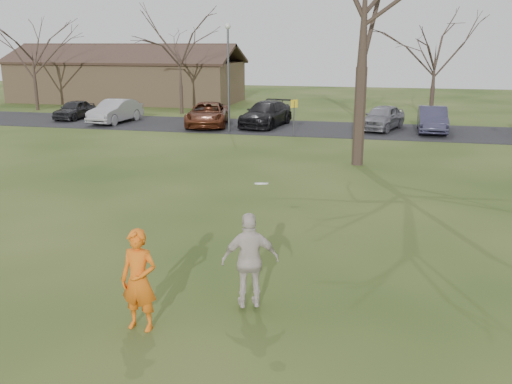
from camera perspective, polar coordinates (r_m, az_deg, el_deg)
ground at (r=11.11m, az=-4.84°, el=-12.80°), size 120.00×120.00×0.00m
parking_strip at (r=34.84m, az=7.97°, el=6.40°), size 62.00×6.50×0.04m
player_defender at (r=10.53m, az=-11.92°, el=-8.85°), size 0.73×0.50×1.94m
car_0 at (r=41.08m, az=-18.13°, el=8.05°), size 1.56×3.84×1.30m
car_1 at (r=38.37m, az=-14.24°, el=8.05°), size 2.06×4.76×1.52m
car_2 at (r=35.76m, az=-4.96°, el=7.94°), size 3.47×5.74×1.49m
car_3 at (r=35.65m, az=1.05°, el=8.02°), size 2.95×5.58×1.54m
car_4 at (r=34.98m, az=12.84°, el=7.48°), size 3.04×4.73×1.50m
car_5 at (r=34.77m, az=17.64°, el=7.11°), size 1.64×4.57×1.50m
catching_play at (r=10.95m, az=-0.60°, el=-7.02°), size 1.22×0.83×2.53m
building at (r=52.76m, az=-13.07°, el=11.15°), size 20.60×8.50×5.14m
lamp_post at (r=33.12m, az=-2.87°, el=12.95°), size 0.34×0.34×6.27m
sign_yellow at (r=31.95m, az=3.93°, el=8.32°), size 0.35×0.35×2.08m
small_tree_row at (r=39.42m, az=15.42°, el=12.67°), size 55.00×5.90×8.50m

